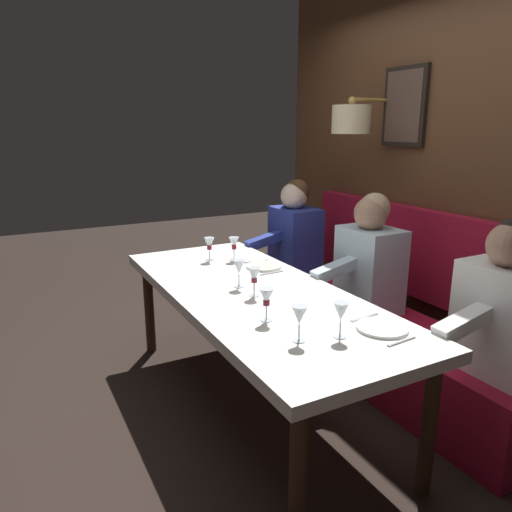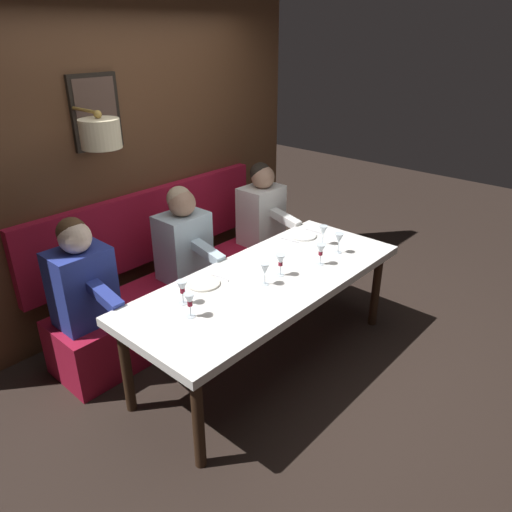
{
  "view_description": "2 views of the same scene",
  "coord_description": "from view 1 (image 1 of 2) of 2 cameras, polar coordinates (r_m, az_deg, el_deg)",
  "views": [
    {
      "loc": [
        -1.22,
        -2.31,
        1.65
      ],
      "look_at": [
        0.05,
        0.07,
        0.92
      ],
      "focal_mm": 33.65,
      "sensor_mm": 36.0,
      "label": 1
    },
    {
      "loc": [
        -1.97,
        2.33,
        2.37
      ],
      "look_at": [
        0.05,
        0.07,
        0.92
      ],
      "focal_mm": 33.71,
      "sensor_mm": 36.0,
      "label": 2
    }
  ],
  "objects": [
    {
      "name": "ground_plane",
      "position": [
        3.09,
        -0.18,
        -17.15
      ],
      "size": [
        12.0,
        12.0,
        0.0
      ],
      "primitive_type": "plane",
      "color": "black"
    },
    {
      "name": "dining_table",
      "position": [
        2.79,
        -0.19,
        -5.38
      ],
      "size": [
        0.9,
        2.23,
        0.74
      ],
      "color": "white",
      "rests_on": "ground_plane"
    },
    {
      "name": "banquette_bench",
      "position": [
        3.44,
        13.24,
        -9.79
      ],
      "size": [
        0.52,
        2.43,
        0.45
      ],
      "primitive_type": "cube",
      "color": "maroon",
      "rests_on": "ground_plane"
    },
    {
      "name": "back_wall_panel",
      "position": [
        3.56,
        21.34,
        9.59
      ],
      "size": [
        0.59,
        3.63,
        2.9
      ],
      "color": "#51331E",
      "rests_on": "ground_plane"
    },
    {
      "name": "diner_nearest",
      "position": [
        2.64,
        27.38,
        -5.04
      ],
      "size": [
        0.6,
        0.4,
        0.79
      ],
      "color": "white",
      "rests_on": "banquette_bench"
    },
    {
      "name": "diner_near",
      "position": [
        3.26,
        13.34,
        -0.14
      ],
      "size": [
        0.6,
        0.4,
        0.79
      ],
      "color": "silver",
      "rests_on": "banquette_bench"
    },
    {
      "name": "diner_middle",
      "position": [
        3.97,
        4.6,
        2.94
      ],
      "size": [
        0.6,
        0.4,
        0.79
      ],
      "color": "#283893",
      "rests_on": "banquette_bench"
    },
    {
      "name": "place_setting_0",
      "position": [
        2.32,
        14.75,
        -8.25
      ],
      "size": [
        0.24,
        0.32,
        0.01
      ],
      "color": "white",
      "rests_on": "dining_table"
    },
    {
      "name": "place_setting_1",
      "position": [
        3.21,
        0.92,
        -1.22
      ],
      "size": [
        0.24,
        0.32,
        0.01
      ],
      "color": "silver",
      "rests_on": "dining_table"
    },
    {
      "name": "wine_glass_0",
      "position": [
        2.1,
        5.18,
        -7.13
      ],
      "size": [
        0.07,
        0.07,
        0.16
      ],
      "color": "silver",
      "rests_on": "dining_table"
    },
    {
      "name": "wine_glass_1",
      "position": [
        2.16,
        10.06,
        -6.63
      ],
      "size": [
        0.07,
        0.07,
        0.16
      ],
      "color": "silver",
      "rests_on": "dining_table"
    },
    {
      "name": "wine_glass_2",
      "position": [
        3.36,
        -2.64,
        1.43
      ],
      "size": [
        0.07,
        0.07,
        0.16
      ],
      "color": "silver",
      "rests_on": "dining_table"
    },
    {
      "name": "wine_glass_3",
      "position": [
        2.79,
        -2.05,
        -1.4
      ],
      "size": [
        0.07,
        0.07,
        0.16
      ],
      "color": "silver",
      "rests_on": "dining_table"
    },
    {
      "name": "wine_glass_4",
      "position": [
        2.64,
        -0.22,
        -2.39
      ],
      "size": [
        0.07,
        0.07,
        0.16
      ],
      "color": "silver",
      "rests_on": "dining_table"
    },
    {
      "name": "wine_glass_5",
      "position": [
        2.31,
        1.25,
        -5.01
      ],
      "size": [
        0.07,
        0.07,
        0.16
      ],
      "color": "silver",
      "rests_on": "dining_table"
    },
    {
      "name": "wine_glass_6",
      "position": [
        3.37,
        -5.58,
        1.39
      ],
      "size": [
        0.07,
        0.07,
        0.16
      ],
      "color": "silver",
      "rests_on": "dining_table"
    }
  ]
}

